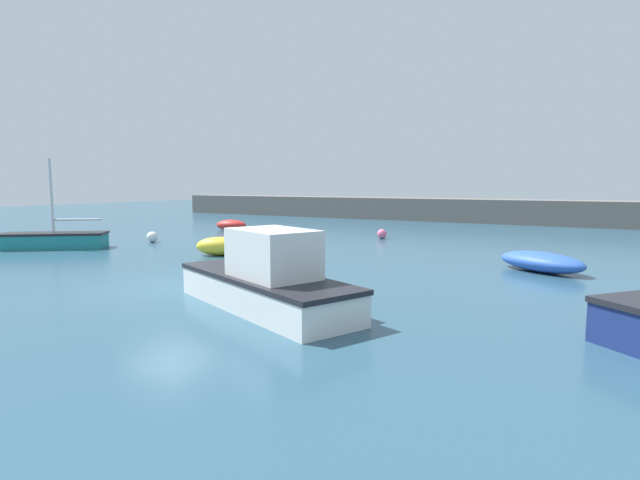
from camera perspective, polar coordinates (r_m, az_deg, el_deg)
The scene contains 9 objects.
ground_plane at distance 16.14m, azimuth -16.78°, elevation -5.43°, with size 120.00×120.00×0.20m, color #284C60.
harbor_breakwater at distance 43.54m, azimuth 14.53°, elevation 3.36°, with size 55.44×3.34×1.89m, color #66605B.
rowboat_white_midwater at distance 19.60m, azimuth 23.95°, elevation -2.29°, with size 3.55×2.81×0.72m.
fishing_dinghy_green at distance 34.11m, azimuth -10.10°, elevation 1.69°, with size 2.32×1.54×0.73m.
dinghy_near_pier at distance 22.39m, azimuth -11.42°, elevation -0.70°, with size 2.30×1.85×0.82m.
cabin_cruiser_white at distance 12.62m, azimuth -6.09°, elevation -4.61°, with size 6.30×4.07×2.05m.
sailboat_twin_hulled at distance 27.48m, azimuth -28.10°, elevation 0.00°, with size 4.69×4.08×4.35m.
mooring_buoy_pink at distance 28.89m, azimuth 7.08°, elevation 0.71°, with size 0.55×0.55×0.55m, color #EA668C.
mooring_buoy_white at distance 28.25m, azimuth -18.62°, elevation 0.32°, with size 0.59×0.59×0.59m, color white.
Camera 1 is at (11.56, -10.78, 3.15)m, focal length 28.00 mm.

